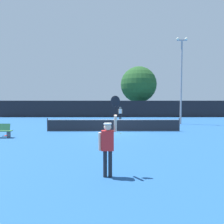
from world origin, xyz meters
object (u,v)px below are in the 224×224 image
(player_serving, at_px, (108,141))
(parked_car_near, at_px, (98,110))
(tennis_ball, at_px, (121,133))
(parked_car_mid, at_px, (123,110))
(parked_car_far, at_px, (164,110))
(player_receiving, at_px, (120,112))
(spare_racket, at_px, (6,135))
(light_pole, at_px, (181,76))
(large_tree, at_px, (139,85))

(player_serving, height_order, parked_car_near, player_serving)
(tennis_ball, height_order, parked_car_mid, parked_car_mid)
(parked_car_mid, height_order, parked_car_far, same)
(player_serving, xyz_separation_m, parked_car_near, (-2.44, 31.23, -0.34))
(player_receiving, height_order, spare_racket, player_receiving)
(player_receiving, distance_m, tennis_ball, 11.48)
(parked_car_far, bearing_deg, player_serving, -103.04)
(parked_car_far, bearing_deg, spare_racket, -119.93)
(player_serving, distance_m, parked_car_far, 35.10)
(player_receiving, distance_m, parked_car_mid, 11.61)
(light_pole, relative_size, parked_car_near, 2.16)
(light_pole, relative_size, parked_car_far, 2.08)
(light_pole, distance_m, parked_car_far, 19.45)
(player_serving, bearing_deg, light_pole, 62.97)
(large_tree, bearing_deg, tennis_ball, -101.58)
(player_serving, bearing_deg, parked_car_mid, 85.75)
(parked_car_far, bearing_deg, light_pole, -95.21)
(spare_racket, distance_m, large_tree, 24.72)
(spare_racket, xyz_separation_m, light_pole, (14.68, 7.18, 5.09))
(parked_car_near, xyz_separation_m, parked_car_far, (13.31, 2.14, 0.00))
(spare_racket, xyz_separation_m, large_tree, (12.11, 20.87, 5.38))
(large_tree, xyz_separation_m, parked_car_near, (-7.38, 2.83, -4.62))
(tennis_ball, bearing_deg, parked_car_mid, 86.26)
(parked_car_near, height_order, parked_car_mid, same)
(player_receiving, relative_size, parked_car_far, 0.39)
(spare_racket, bearing_deg, large_tree, 59.87)
(tennis_ball, bearing_deg, large_tree, 78.42)
(parked_car_near, bearing_deg, spare_racket, -101.44)
(player_serving, distance_m, spare_racket, 10.46)
(light_pole, bearing_deg, spare_racket, -153.94)
(light_pole, distance_m, large_tree, 13.93)
(parked_car_mid, bearing_deg, tennis_ball, -96.09)
(large_tree, xyz_separation_m, parked_car_mid, (-2.61, 2.93, -4.62))
(tennis_ball, bearing_deg, parked_car_far, 68.14)
(player_serving, distance_m, tennis_ball, 8.46)
(large_tree, height_order, parked_car_mid, large_tree)
(player_serving, relative_size, tennis_ball, 37.25)
(parked_car_far, bearing_deg, parked_car_near, -165.86)
(spare_racket, height_order, parked_car_near, parked_car_near)
(player_receiving, xyz_separation_m, large_tree, (3.61, 8.64, 4.37))
(player_serving, xyz_separation_m, tennis_ball, (0.83, 8.34, -1.08))
(light_pole, bearing_deg, tennis_ball, -136.36)
(spare_racket, height_order, parked_car_mid, parked_car_mid)
(light_pole, relative_size, large_tree, 1.06)
(player_serving, distance_m, player_receiving, 19.82)
(tennis_ball, distance_m, parked_car_far, 26.98)
(parked_car_mid, relative_size, parked_car_far, 0.98)
(light_pole, bearing_deg, player_serving, -117.03)
(parked_car_mid, bearing_deg, light_pole, -75.03)
(spare_racket, height_order, parked_car_far, parked_car_far)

